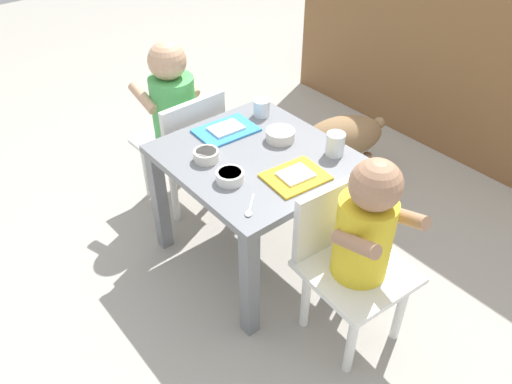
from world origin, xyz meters
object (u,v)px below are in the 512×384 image
at_px(dining_table, 256,174).
at_px(dog, 338,138).
at_px(water_cup_left, 335,145).
at_px(seated_child_right, 362,233).
at_px(cereal_bowl_left_side, 206,155).
at_px(food_tray_right, 296,176).
at_px(water_cup_right, 262,109).
at_px(veggie_bowl_near, 280,135).
at_px(spoon_by_left_tray, 250,208).
at_px(food_tray_left, 226,130).
at_px(seated_child_left, 175,110).
at_px(veggie_bowl_far, 230,176).

relative_size(dining_table, dog, 1.25).
distance_m(dog, water_cup_left, 0.56).
bearing_deg(seated_child_right, cereal_bowl_left_side, -164.25).
distance_m(food_tray_right, water_cup_right, 0.39).
distance_m(water_cup_right, veggie_bowl_near, 0.17).
bearing_deg(water_cup_left, spoon_by_left_tray, -83.76).
xyz_separation_m(food_tray_left, water_cup_right, (-0.01, 0.16, 0.02)).
height_order(food_tray_left, cereal_bowl_left_side, cereal_bowl_left_side).
height_order(food_tray_left, water_cup_left, water_cup_left).
bearing_deg(seated_child_right, veggie_bowl_near, 166.36).
distance_m(seated_child_left, veggie_bowl_near, 0.45).
xyz_separation_m(food_tray_right, spoon_by_left_tray, (0.03, -0.20, -0.00)).
relative_size(food_tray_right, cereal_bowl_left_side, 2.38).
bearing_deg(water_cup_left, dog, 129.39).
distance_m(dining_table, water_cup_right, 0.27).
bearing_deg(veggie_bowl_far, water_cup_left, 74.37).
distance_m(dining_table, seated_child_left, 0.45).
xyz_separation_m(water_cup_right, spoon_by_left_tray, (0.38, -0.36, -0.02)).
relative_size(veggie_bowl_far, spoon_by_left_tray, 1.01).
distance_m(veggie_bowl_near, veggie_bowl_far, 0.28).
relative_size(food_tray_right, water_cup_right, 3.15).
xyz_separation_m(seated_child_right, veggie_bowl_near, (-0.46, 0.11, 0.05)).
xyz_separation_m(seated_child_left, seated_child_right, (0.89, 0.03, -0.01)).
xyz_separation_m(dining_table, dog, (-0.15, 0.57, -0.16)).
xyz_separation_m(water_cup_left, water_cup_right, (-0.34, -0.02, -0.01)).
xyz_separation_m(seated_child_right, cereal_bowl_left_side, (-0.52, -0.15, 0.05)).
xyz_separation_m(food_tray_right, water_cup_left, (-0.02, 0.18, 0.03)).
bearing_deg(spoon_by_left_tray, cereal_bowl_left_side, 170.61).
bearing_deg(veggie_bowl_near, cereal_bowl_left_side, -102.75).
xyz_separation_m(seated_child_left, food_tray_right, (0.62, 0.03, 0.03)).
bearing_deg(food_tray_right, food_tray_left, 180.00).
distance_m(dining_table, veggie_bowl_near, 0.15).
relative_size(veggie_bowl_near, veggie_bowl_far, 1.15).
distance_m(seated_child_right, water_cup_left, 0.35).
bearing_deg(spoon_by_left_tray, water_cup_left, 96.24).
bearing_deg(veggie_bowl_far, dining_table, 112.30).
xyz_separation_m(food_tray_right, water_cup_right, (-0.35, 0.16, 0.02)).
height_order(water_cup_left, veggie_bowl_far, water_cup_left).
bearing_deg(dog, cereal_bowl_left_side, -83.51).
bearing_deg(food_tray_left, cereal_bowl_left_side, -56.61).
distance_m(water_cup_left, spoon_by_left_tray, 0.38).
bearing_deg(dog, seated_child_right, -43.54).
bearing_deg(seated_child_left, food_tray_left, 7.20).
bearing_deg(water_cup_right, dining_table, -44.01).
bearing_deg(dining_table, seated_child_right, 0.74).
distance_m(seated_child_left, veggie_bowl_far, 0.52).
height_order(veggie_bowl_far, cereal_bowl_left_side, cereal_bowl_left_side).
bearing_deg(spoon_by_left_tray, water_cup_right, 136.54).
xyz_separation_m(veggie_bowl_far, cereal_bowl_left_side, (-0.13, 0.01, 0.00)).
bearing_deg(seated_child_right, food_tray_left, 179.55).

